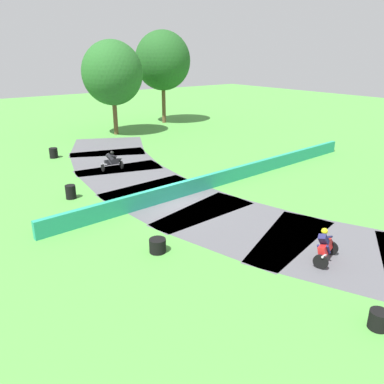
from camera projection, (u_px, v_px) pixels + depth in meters
name	position (u px, v px, depth m)	size (l,w,h in m)	color
ground_plane	(171.00, 199.00, 22.40)	(120.00, 120.00, 0.00)	#4C933D
track_asphalt	(194.00, 192.00, 23.49)	(12.63, 37.61, 0.01)	#515156
safety_barrier	(229.00, 176.00, 25.19)	(0.30, 25.25, 0.90)	#239375
motorcycle_lead_black	(112.00, 161.00, 27.82)	(1.71, 0.91, 1.43)	black
motorcycle_chase_red	(326.00, 246.00, 15.70)	(1.68, 1.15, 1.43)	black
tire_stack_near	(54.00, 153.00, 31.00)	(0.65, 0.65, 0.80)	black
tire_stack_mid_a	(71.00, 192.00, 22.43)	(0.59, 0.59, 0.80)	black
tire_stack_mid_b	(158.00, 246.00, 16.45)	(0.72, 0.72, 0.60)	black
tire_stack_far	(379.00, 320.00, 11.91)	(0.60, 0.60, 0.60)	black
tree_far_left	(163.00, 61.00, 44.07)	(6.27, 6.27, 10.33)	brown
tree_far_right	(112.00, 73.00, 37.89)	(5.91, 5.91, 9.15)	brown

